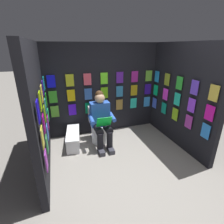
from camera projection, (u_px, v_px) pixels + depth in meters
ground_plane at (141, 187)px, 2.66m from camera, size 30.00×30.00×0.00m
display_wall_back at (103, 90)px, 4.11m from camera, size 2.75×0.14×2.12m
display_wall_left at (181, 96)px, 3.57m from camera, size 0.14×2.02×2.12m
display_wall_right at (39, 111)px, 2.77m from camera, size 0.14×2.02×2.12m
toilet at (99, 127)px, 3.89m from camera, size 0.41×0.55×0.77m
person_reading at (101, 120)px, 3.59m from camera, size 0.52×0.68×1.19m
comic_longbox_near at (73, 138)px, 3.75m from camera, size 0.38×0.83×0.31m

